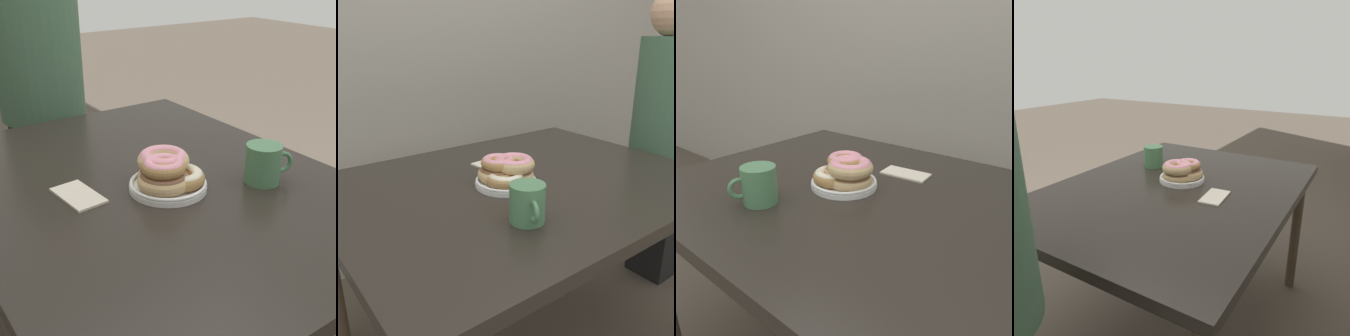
{
  "view_description": "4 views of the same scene",
  "coord_description": "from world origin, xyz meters",
  "views": [
    {
      "loc": [
        -0.96,
        0.83,
        1.26
      ],
      "look_at": [
        -0.07,
        0.22,
        0.77
      ],
      "focal_mm": 50.0,
      "sensor_mm": 36.0,
      "label": 1
    },
    {
      "loc": [
        -0.76,
        -0.68,
        1.18
      ],
      "look_at": [
        -0.07,
        0.22,
        0.77
      ],
      "focal_mm": 40.0,
      "sensor_mm": 36.0,
      "label": 2
    },
    {
      "loc": [
        0.52,
        -0.49,
        1.12
      ],
      "look_at": [
        -0.07,
        0.22,
        0.77
      ],
      "focal_mm": 35.0,
      "sensor_mm": 36.0,
      "label": 3
    },
    {
      "loc": [
        1.11,
        0.92,
        1.23
      ],
      "look_at": [
        -0.07,
        0.22,
        0.77
      ],
      "focal_mm": 35.0,
      "sensor_mm": 36.0,
      "label": 4
    }
  ],
  "objects": [
    {
      "name": "wall_back",
      "position": [
        0.0,
        1.12,
        1.3
      ],
      "size": [
        8.0,
        0.05,
        2.6
      ],
      "color": "#9E998E",
      "rests_on": "ground_plane"
    },
    {
      "name": "dining_table",
      "position": [
        0.0,
        0.23,
        0.65
      ],
      "size": [
        1.24,
        0.95,
        0.71
      ],
      "color": "#28231E",
      "rests_on": "ground_plane"
    },
    {
      "name": "donut_plate",
      "position": [
        -0.07,
        0.22,
        0.76
      ],
      "size": [
        0.22,
        0.2,
        0.09
      ],
      "color": "white",
      "rests_on": "dining_table"
    },
    {
      "name": "coffee_mug",
      "position": [
        -0.18,
        -0.02,
        0.77
      ],
      "size": [
        0.09,
        0.13,
        0.1
      ],
      "color": "#4C7F56",
      "rests_on": "dining_table"
    },
    {
      "name": "person_figure",
      "position": [
        0.87,
        0.19,
        0.74
      ],
      "size": [
        0.39,
        0.34,
        1.37
      ],
      "color": "black",
      "rests_on": "ground_plane"
    },
    {
      "name": "napkin",
      "position": [
        0.02,
        0.42,
        0.72
      ],
      "size": [
        0.16,
        0.1,
        0.01
      ],
      "color": "beige",
      "rests_on": "dining_table"
    }
  ]
}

